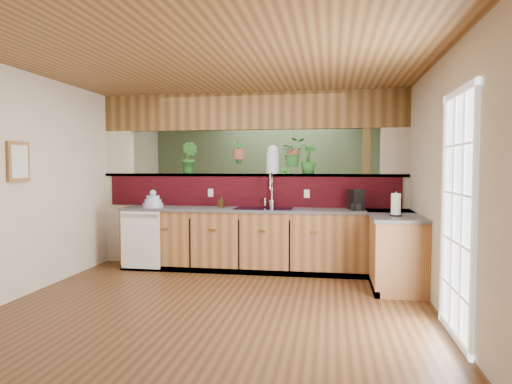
% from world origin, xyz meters
% --- Properties ---
extents(ground, '(4.60, 7.00, 0.01)m').
position_xyz_m(ground, '(0.00, 0.00, 0.00)').
color(ground, '#4D2F18').
rests_on(ground, ground).
extents(ceiling, '(4.60, 7.00, 0.01)m').
position_xyz_m(ceiling, '(0.00, 0.00, 2.60)').
color(ceiling, brown).
rests_on(ceiling, ground).
extents(wall_back, '(4.60, 0.02, 2.60)m').
position_xyz_m(wall_back, '(0.00, 3.50, 1.30)').
color(wall_back, beige).
rests_on(wall_back, ground).
extents(wall_front, '(4.60, 0.02, 2.60)m').
position_xyz_m(wall_front, '(0.00, -3.50, 1.30)').
color(wall_front, beige).
rests_on(wall_front, ground).
extents(wall_left, '(0.02, 7.00, 2.60)m').
position_xyz_m(wall_left, '(-2.30, 0.00, 1.30)').
color(wall_left, beige).
rests_on(wall_left, ground).
extents(wall_right, '(0.02, 7.00, 2.60)m').
position_xyz_m(wall_right, '(2.30, 0.00, 1.30)').
color(wall_right, beige).
rests_on(wall_right, ground).
extents(pass_through_partition, '(4.60, 0.21, 2.60)m').
position_xyz_m(pass_through_partition, '(0.03, 1.35, 1.19)').
color(pass_through_partition, beige).
rests_on(pass_through_partition, ground).
extents(pass_through_ledge, '(4.60, 0.21, 0.04)m').
position_xyz_m(pass_through_ledge, '(0.00, 1.35, 1.37)').
color(pass_through_ledge, brown).
rests_on(pass_through_ledge, ground).
extents(header_beam, '(4.60, 0.15, 0.55)m').
position_xyz_m(header_beam, '(0.00, 1.35, 2.33)').
color(header_beam, brown).
rests_on(header_beam, ground).
extents(sage_backwall, '(4.55, 0.02, 2.55)m').
position_xyz_m(sage_backwall, '(0.00, 3.48, 1.30)').
color(sage_backwall, '#4B5F40').
rests_on(sage_backwall, ground).
extents(countertop, '(4.14, 1.52, 0.90)m').
position_xyz_m(countertop, '(0.84, 0.87, 0.45)').
color(countertop, brown).
rests_on(countertop, ground).
extents(dishwasher, '(0.58, 0.03, 0.82)m').
position_xyz_m(dishwasher, '(-1.48, 0.66, 0.46)').
color(dishwasher, white).
rests_on(dishwasher, ground).
extents(navy_sink, '(0.82, 0.50, 0.18)m').
position_xyz_m(navy_sink, '(0.25, 0.98, 0.82)').
color(navy_sink, black).
rests_on(navy_sink, countertop).
extents(french_door, '(0.06, 1.02, 2.16)m').
position_xyz_m(french_door, '(2.27, -1.30, 1.05)').
color(french_door, white).
rests_on(french_door, ground).
extents(framed_print, '(0.04, 0.35, 0.45)m').
position_xyz_m(framed_print, '(-2.27, -0.80, 1.55)').
color(framed_print, brown).
rests_on(framed_print, wall_left).
extents(faucet, '(0.23, 0.23, 0.53)m').
position_xyz_m(faucet, '(0.34, 1.12, 1.18)').
color(faucet, '#B7B7B2').
rests_on(faucet, countertop).
extents(dish_stack, '(0.30, 0.30, 0.26)m').
position_xyz_m(dish_stack, '(-1.36, 0.87, 0.98)').
color(dish_stack, '#A2B4D1').
rests_on(dish_stack, countertop).
extents(soap_dispenser, '(0.08, 0.08, 0.18)m').
position_xyz_m(soap_dispenser, '(-0.38, 1.01, 0.99)').
color(soap_dispenser, '#3C2A16').
rests_on(soap_dispenser, countertop).
extents(coffee_maker, '(0.15, 0.26, 0.28)m').
position_xyz_m(coffee_maker, '(1.54, 0.96, 1.03)').
color(coffee_maker, black).
rests_on(coffee_maker, countertop).
extents(paper_towel, '(0.14, 0.14, 0.29)m').
position_xyz_m(paper_towel, '(1.97, 0.23, 1.03)').
color(paper_towel, black).
rests_on(paper_towel, countertop).
extents(glass_jar, '(0.19, 0.19, 0.42)m').
position_xyz_m(glass_jar, '(0.33, 1.35, 1.60)').
color(glass_jar, silver).
rests_on(glass_jar, pass_through_ledge).
extents(ledge_plant_left, '(0.33, 0.30, 0.48)m').
position_xyz_m(ledge_plant_left, '(-0.96, 1.35, 1.63)').
color(ledge_plant_left, '#245F21').
rests_on(ledge_plant_left, pass_through_ledge).
extents(ledge_plant_right, '(0.29, 0.29, 0.43)m').
position_xyz_m(ledge_plant_right, '(0.86, 1.35, 1.61)').
color(ledge_plant_right, '#245F21').
rests_on(ledge_plant_right, pass_through_ledge).
extents(hanging_plant_a, '(0.21, 0.17, 0.49)m').
position_xyz_m(hanging_plant_a, '(-0.19, 1.35, 1.84)').
color(hanging_plant_a, brown).
rests_on(hanging_plant_a, header_beam).
extents(hanging_plant_b, '(0.42, 0.38, 0.53)m').
position_xyz_m(hanging_plant_b, '(0.64, 1.35, 1.88)').
color(hanging_plant_b, brown).
rests_on(hanging_plant_b, header_beam).
extents(shelving_console, '(1.44, 0.78, 0.93)m').
position_xyz_m(shelving_console, '(-0.14, 3.25, 0.50)').
color(shelving_console, black).
rests_on(shelving_console, ground).
extents(shelf_plant_a, '(0.24, 0.20, 0.39)m').
position_xyz_m(shelf_plant_a, '(-0.60, 3.25, 1.16)').
color(shelf_plant_a, '#245F21').
rests_on(shelf_plant_a, shelving_console).
extents(shelf_plant_b, '(0.35, 0.35, 0.52)m').
position_xyz_m(shelf_plant_b, '(0.31, 3.25, 1.22)').
color(shelf_plant_b, '#245F21').
rests_on(shelf_plant_b, shelving_console).
extents(floor_plant, '(0.81, 0.75, 0.74)m').
position_xyz_m(floor_plant, '(0.87, 2.40, 0.37)').
color(floor_plant, '#245F21').
rests_on(floor_plant, ground).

